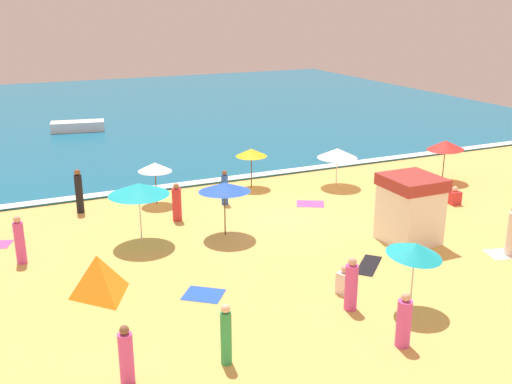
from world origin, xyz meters
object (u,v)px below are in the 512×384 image
(beachgoer_2, at_px, (454,197))
(beachgoer_8, at_px, (79,192))
(beachgoer_7, at_px, (226,335))
(beachgoer_0, at_px, (126,356))
(beachgoer_3, at_px, (344,281))
(beachgoer_4, at_px, (404,322))
(beachgoer_11, at_px, (351,285))
(beachgoer_12, at_px, (512,232))
(small_boat_0, at_px, (78,126))
(beachgoer_6, at_px, (177,203))
(beach_umbrella_5, at_px, (224,187))
(beach_umbrella_8, at_px, (446,145))
(beach_umbrella_2, at_px, (337,153))
(beach_umbrella_7, at_px, (251,153))
(beach_tent, at_px, (98,274))
(beachgoer_9, at_px, (225,188))
(beach_umbrella_3, at_px, (139,189))
(beachgoer_10, at_px, (20,241))
(lifeguard_cabana, at_px, (410,209))
(beach_umbrella_4, at_px, (415,249))
(beach_umbrella_9, at_px, (155,167))

(beachgoer_2, bearing_deg, beachgoer_8, 159.44)
(beachgoer_7, height_order, beachgoer_8, beachgoer_8)
(beachgoer_0, height_order, beachgoer_2, beachgoer_0)
(beachgoer_3, distance_m, beachgoer_4, 3.22)
(beachgoer_11, bearing_deg, beachgoer_12, 7.61)
(beachgoer_12, bearing_deg, small_boat_0, 111.09)
(beachgoer_2, relative_size, beachgoer_6, 0.51)
(beach_umbrella_5, bearing_deg, beachgoer_7, -111.46)
(beach_umbrella_8, xyz_separation_m, beachgoer_7, (-16.04, -10.46, -1.06))
(beachgoer_0, xyz_separation_m, beachgoer_12, (14.27, 1.82, 0.17))
(beachgoer_2, distance_m, small_boat_0, 26.39)
(beachgoer_12, bearing_deg, beach_umbrella_2, 96.99)
(beach_umbrella_7, xyz_separation_m, beachgoer_6, (-4.74, -3.03, -0.99))
(beach_tent, relative_size, beachgoer_2, 2.73)
(beach_umbrella_2, relative_size, beachgoer_8, 1.26)
(beachgoer_8, relative_size, beachgoer_9, 1.23)
(beach_umbrella_3, height_order, beachgoer_3, beach_umbrella_3)
(beachgoer_0, height_order, beachgoer_4, beachgoer_4)
(beach_umbrella_3, relative_size, beachgoer_12, 1.56)
(beachgoer_10, bearing_deg, beachgoer_9, 18.73)
(beachgoer_0, bearing_deg, beachgoer_10, 102.14)
(lifeguard_cabana, height_order, beachgoer_10, lifeguard_cabana)
(beach_umbrella_3, xyz_separation_m, beach_umbrella_4, (5.99, -8.40, -0.21))
(beach_umbrella_2, bearing_deg, beach_umbrella_7, 157.94)
(beach_umbrella_9, xyz_separation_m, beachgoer_4, (2.76, -14.15, -1.00))
(beachgoer_7, bearing_deg, beach_umbrella_4, 3.36)
(beach_umbrella_7, xyz_separation_m, beachgoer_4, (-2.17, -14.68, -1.03))
(beachgoer_7, bearing_deg, beachgoer_12, 9.93)
(beachgoer_3, distance_m, beachgoer_8, 12.80)
(beachgoer_0, height_order, beachgoer_12, beachgoer_12)
(beach_umbrella_7, distance_m, beachgoer_9, 3.03)
(beachgoer_3, xyz_separation_m, beachgoer_12, (7.06, 0.05, 0.48))
(beachgoer_10, distance_m, small_boat_0, 22.27)
(beachgoer_3, bearing_deg, beachgoer_2, 29.93)
(beachgoer_12, bearing_deg, beachgoer_0, -172.74)
(beach_umbrella_3, bearing_deg, beachgoer_7, -90.21)
(beachgoer_6, relative_size, beachgoer_7, 0.98)
(beach_umbrella_4, xyz_separation_m, small_boat_0, (-5.08, 29.92, -1.47))
(beach_umbrella_2, xyz_separation_m, beach_umbrella_3, (-10.58, -3.17, 0.44))
(beachgoer_8, bearing_deg, beach_umbrella_7, 2.41)
(beach_umbrella_2, height_order, beach_tent, beach_umbrella_2)
(beach_umbrella_7, relative_size, beachgoer_3, 2.23)
(lifeguard_cabana, distance_m, beachgoer_12, 3.63)
(beachgoer_0, bearing_deg, beach_umbrella_4, 0.69)
(beachgoer_10, height_order, beachgoer_11, beachgoer_10)
(beach_umbrella_8, distance_m, beachgoer_2, 4.05)
(beach_umbrella_8, xyz_separation_m, beach_umbrella_9, (-14.26, 2.51, -0.15))
(beach_tent, distance_m, beachgoer_9, 9.25)
(beachgoer_2, xyz_separation_m, beachgoer_3, (-9.21, -5.30, 0.07))
(beachgoer_8, bearing_deg, beachgoer_4, -66.96)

